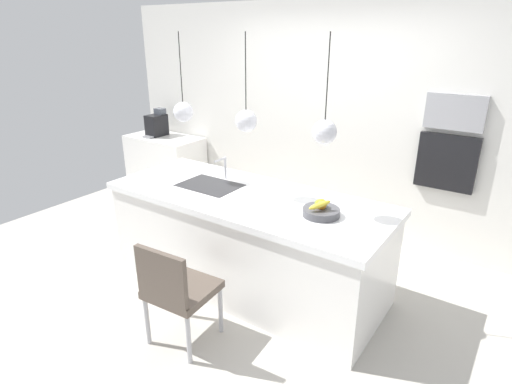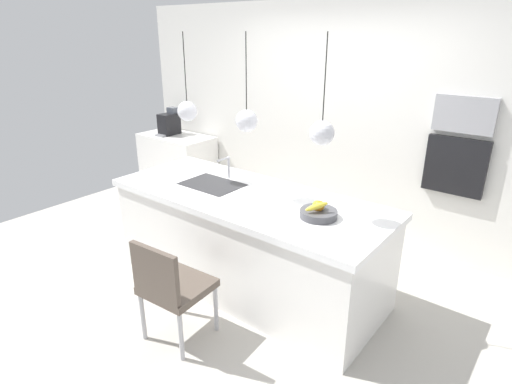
{
  "view_description": "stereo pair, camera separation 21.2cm",
  "coord_description": "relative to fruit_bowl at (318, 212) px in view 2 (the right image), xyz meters",
  "views": [
    {
      "loc": [
        2.02,
        -2.76,
        2.26
      ],
      "look_at": [
        0.1,
        0.0,
        0.96
      ],
      "focal_mm": 29.23,
      "sensor_mm": 36.0,
      "label": 1
    },
    {
      "loc": [
        2.19,
        -2.64,
        2.26
      ],
      "look_at": [
        0.1,
        0.0,
        0.96
      ],
      "focal_mm": 29.23,
      "sensor_mm": 36.0,
      "label": 2
    }
  ],
  "objects": [
    {
      "name": "oven",
      "position": [
        0.58,
        1.6,
        0.09
      ],
      "size": [
        0.56,
        0.08,
        0.56
      ],
      "primitive_type": "cube",
      "color": "black",
      "rests_on": "back_wall"
    },
    {
      "name": "microwave",
      "position": [
        0.58,
        1.6,
        0.59
      ],
      "size": [
        0.54,
        0.08,
        0.34
      ],
      "primitive_type": "cube",
      "color": "#9E9EA3",
      "rests_on": "back_wall"
    },
    {
      "name": "sink_basin",
      "position": [
        -1.17,
        0.02,
        -0.05
      ],
      "size": [
        0.56,
        0.4,
        0.02
      ],
      "primitive_type": "cube",
      "color": "#2D2D30",
      "rests_on": "kitchen_island"
    },
    {
      "name": "pendant_light_left",
      "position": [
        -1.45,
        0.02,
        0.61
      ],
      "size": [
        0.18,
        0.18,
        0.78
      ],
      "color": "silver"
    },
    {
      "name": "pendant_light_right",
      "position": [
        -0.02,
        0.02,
        0.61
      ],
      "size": [
        0.18,
        0.18,
        0.78
      ],
      "color": "silver"
    },
    {
      "name": "floor",
      "position": [
        -0.74,
        0.02,
        -0.96
      ],
      "size": [
        6.6,
        6.6,
        0.0
      ],
      "primitive_type": "plane",
      "color": "#BCB7AD",
      "rests_on": "ground"
    },
    {
      "name": "kitchen_island",
      "position": [
        -0.74,
        0.02,
        -0.5
      ],
      "size": [
        2.58,
        1.02,
        0.91
      ],
      "color": "white",
      "rests_on": "ground"
    },
    {
      "name": "chair_near",
      "position": [
        -0.69,
        -0.93,
        -0.47
      ],
      "size": [
        0.5,
        0.49,
        0.86
      ],
      "color": "brown",
      "rests_on": "ground"
    },
    {
      "name": "side_counter",
      "position": [
        -3.14,
        1.3,
        -0.53
      ],
      "size": [
        1.1,
        0.6,
        0.85
      ],
      "primitive_type": "cube",
      "color": "white",
      "rests_on": "ground"
    },
    {
      "name": "fruit_bowl",
      "position": [
        0.0,
        0.0,
        0.0
      ],
      "size": [
        0.29,
        0.29,
        0.16
      ],
      "color": "#4C4C51",
      "rests_on": "kitchen_island"
    },
    {
      "name": "pendant_light_center",
      "position": [
        -0.74,
        0.02,
        0.61
      ],
      "size": [
        0.18,
        0.18,
        0.78
      ],
      "color": "silver"
    },
    {
      "name": "faucet",
      "position": [
        -1.17,
        0.24,
        0.1
      ],
      "size": [
        0.02,
        0.17,
        0.22
      ],
      "color": "silver",
      "rests_on": "kitchen_island"
    },
    {
      "name": "coffee_machine",
      "position": [
        -3.26,
        1.31,
        0.05
      ],
      "size": [
        0.2,
        0.35,
        0.38
      ],
      "color": "black",
      "rests_on": "side_counter"
    },
    {
      "name": "back_wall",
      "position": [
        -0.74,
        1.67,
        0.34
      ],
      "size": [
        6.0,
        0.1,
        2.6
      ],
      "primitive_type": "cube",
      "color": "silver",
      "rests_on": "ground"
    }
  ]
}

